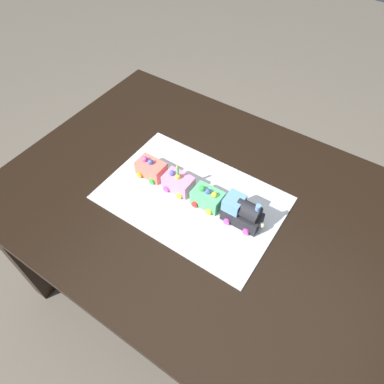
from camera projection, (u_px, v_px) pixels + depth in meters
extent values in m
plane|color=#6B6054|center=(200.00, 288.00, 1.75)|extent=(8.00, 8.00, 0.00)
cube|color=black|center=(203.00, 202.00, 1.19)|extent=(1.40, 1.00, 0.03)
cube|color=black|center=(381.00, 253.00, 1.48)|extent=(0.07, 0.07, 0.71)
cube|color=black|center=(148.00, 140.00, 1.93)|extent=(0.07, 0.07, 0.71)
cube|color=black|center=(20.00, 256.00, 1.47)|extent=(0.07, 0.07, 0.71)
cube|color=silver|center=(192.00, 198.00, 1.18)|extent=(0.60, 0.40, 0.00)
cube|color=#232328|center=(242.00, 216.00, 1.10)|extent=(0.12, 0.06, 0.05)
cylinder|color=#232328|center=(248.00, 210.00, 1.06)|extent=(0.08, 0.05, 0.05)
cube|color=#669EEA|center=(234.00, 203.00, 1.07)|extent=(0.06, 0.06, 0.04)
cylinder|color=#669EEA|center=(258.00, 209.00, 1.02)|extent=(0.02, 0.02, 0.03)
sphere|color=#F4EFCC|center=(262.00, 225.00, 1.07)|extent=(0.02, 0.02, 0.02)
cylinder|color=#D84CB2|center=(256.00, 216.00, 1.11)|extent=(0.02, 0.01, 0.02)
cylinder|color=#4C59D8|center=(238.00, 207.00, 1.14)|extent=(0.02, 0.01, 0.02)
cylinder|color=#D84CB2|center=(246.00, 232.00, 1.08)|extent=(0.02, 0.01, 0.02)
cylinder|color=#D84CB2|center=(227.00, 222.00, 1.10)|extent=(0.02, 0.01, 0.02)
cube|color=#59CC7A|center=(207.00, 198.00, 1.14)|extent=(0.10, 0.06, 0.06)
cylinder|color=red|center=(220.00, 198.00, 1.16)|extent=(0.02, 0.01, 0.02)
cylinder|color=#D84CB2|center=(206.00, 191.00, 1.18)|extent=(0.02, 0.01, 0.02)
cylinder|color=yellow|center=(208.00, 212.00, 1.13)|extent=(0.02, 0.01, 0.02)
cylinder|color=red|center=(194.00, 204.00, 1.14)|extent=(0.02, 0.01, 0.02)
sphere|color=green|center=(201.00, 188.00, 1.12)|extent=(0.02, 0.02, 0.02)
sphere|color=#4C59D8|center=(208.00, 191.00, 1.11)|extent=(0.02, 0.02, 0.02)
sphere|color=yellow|center=(214.00, 195.00, 1.11)|extent=(0.02, 0.02, 0.02)
cube|color=pink|center=(178.00, 183.00, 1.18)|extent=(0.10, 0.06, 0.06)
cylinder|color=#D84CB2|center=(191.00, 183.00, 1.20)|extent=(0.02, 0.01, 0.02)
cylinder|color=red|center=(178.00, 176.00, 1.22)|extent=(0.02, 0.01, 0.02)
cylinder|color=yellow|center=(179.00, 196.00, 1.17)|extent=(0.02, 0.01, 0.02)
cylinder|color=#D84CB2|center=(166.00, 189.00, 1.19)|extent=(0.02, 0.01, 0.02)
sphere|color=yellow|center=(178.00, 176.00, 1.16)|extent=(0.02, 0.02, 0.02)
sphere|color=#4C59D8|center=(172.00, 173.00, 1.16)|extent=(0.02, 0.02, 0.02)
cube|color=#F27260|center=(151.00, 169.00, 1.22)|extent=(0.10, 0.06, 0.06)
cylinder|color=yellow|center=(164.00, 169.00, 1.25)|extent=(0.02, 0.01, 0.02)
cylinder|color=#4C59D8|center=(152.00, 163.00, 1.27)|extent=(0.02, 0.01, 0.02)
cylinder|color=green|center=(152.00, 181.00, 1.21)|extent=(0.02, 0.01, 0.02)
cylinder|color=orange|center=(139.00, 175.00, 1.23)|extent=(0.02, 0.01, 0.02)
sphere|color=#D84CB2|center=(145.00, 159.00, 1.21)|extent=(0.02, 0.02, 0.02)
sphere|color=#4C59D8|center=(150.00, 162.00, 1.20)|extent=(0.02, 0.02, 0.02)
cylinder|color=#66D872|center=(178.00, 170.00, 1.13)|extent=(0.01, 0.01, 0.04)
cone|color=yellow|center=(177.00, 165.00, 1.12)|extent=(0.01, 0.01, 0.01)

